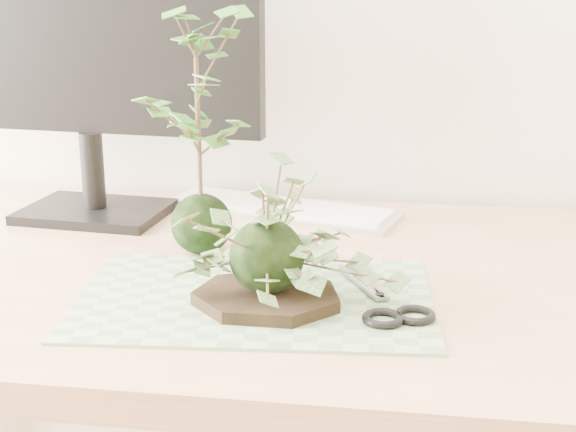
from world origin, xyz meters
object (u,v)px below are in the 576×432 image
object	(u,v)px
ivy_kokedama	(266,222)
maple_kokedama	(197,74)
monitor	(85,36)
keyboard	(280,208)
desk	(302,329)

from	to	relation	value
ivy_kokedama	maple_kokedama	size ratio (longest dim) A/B	0.83
ivy_kokedama	monitor	bearing A→B (deg)	135.28
keyboard	monitor	world-z (taller)	monitor
ivy_kokedama	keyboard	xyz separation A→B (m)	(-0.05, 0.39, -0.10)
maple_kokedama	monitor	distance (m)	0.27
ivy_kokedama	monitor	distance (m)	0.51
maple_kokedama	ivy_kokedama	bearing A→B (deg)	-55.01
desk	keyboard	bearing A→B (deg)	105.24
ivy_kokedama	maple_kokedama	xyz separation A→B (m)	(-0.12, 0.18, 0.15)
ivy_kokedama	keyboard	size ratio (longest dim) A/B	0.73
desk	maple_kokedama	bearing A→B (deg)	163.71
maple_kokedama	keyboard	size ratio (longest dim) A/B	0.87
keyboard	maple_kokedama	bearing A→B (deg)	-93.64
maple_kokedama	keyboard	bearing A→B (deg)	70.16
desk	maple_kokedama	size ratio (longest dim) A/B	4.48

